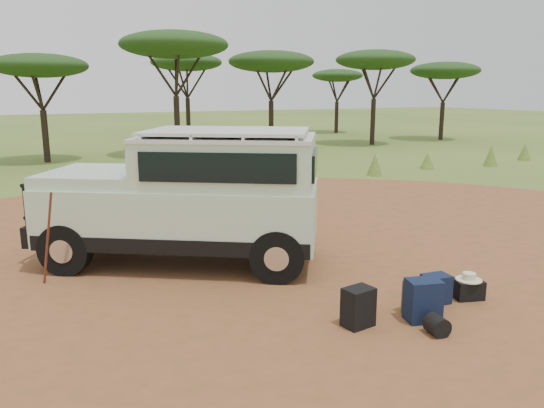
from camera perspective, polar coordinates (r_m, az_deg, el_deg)
name	(u,v)px	position (r m, az deg, el deg)	size (l,w,h in m)	color
ground	(252,283)	(9.15, -2.17, -8.52)	(140.00, 140.00, 0.00)	#4C6724
dirt_clearing	(252,283)	(9.15, -2.17, -8.50)	(23.00, 23.00, 0.01)	brown
grass_fringe	(142,182)	(17.11, -13.85, 2.32)	(36.60, 1.60, 0.90)	#4C6724
acacia_treeline	(98,55)	(27.99, -18.25, 14.97)	(46.70, 13.20, 6.26)	black
safari_vehicle	(191,200)	(10.01, -8.74, 0.45)	(5.44, 4.50, 2.53)	#B8D5B6
walking_staff	(48,239)	(9.52, -22.99, -3.51)	(0.04, 0.04, 1.68)	maroon
backpack_black	(358,307)	(7.58, 9.26, -10.91)	(0.41, 0.30, 0.56)	black
backpack_navy	(423,301)	(7.93, 15.94, -9.96)	(0.47, 0.34, 0.62)	#111C37
backpack_olive	(417,297)	(8.18, 15.32, -9.65)	(0.36, 0.26, 0.51)	#454921
duffel_navy	(436,289)	(8.65, 17.21, -8.74)	(0.40, 0.30, 0.46)	#111C37
hard_case	(468,289)	(9.00, 20.33, -8.62)	(0.44, 0.31, 0.31)	black
stuff_sack	(437,325)	(7.63, 17.32, -12.36)	(0.28, 0.28, 0.28)	black
safari_hat	(469,278)	(8.93, 20.42, -7.42)	(0.40, 0.40, 0.12)	beige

